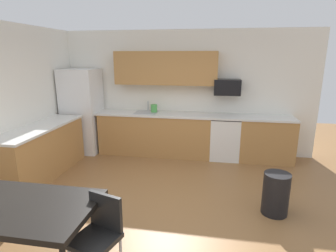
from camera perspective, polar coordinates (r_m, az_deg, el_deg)
The scene contains 17 objects.
ground_plane at distance 4.12m, azimuth -2.50°, elevation -17.16°, with size 12.00×12.00×0.00m, color olive.
wall_back at distance 6.17m, azimuth 2.65°, elevation 6.96°, with size 5.80×0.10×2.70m, color white.
cabinet_run_back at distance 6.11m, azimuth -2.72°, elevation -1.76°, with size 2.46×0.60×0.90m, color #AD7A42.
cabinet_run_back_right at distance 6.07m, azimuth 19.76°, elevation -2.74°, with size 1.09×0.60×0.90m, color #AD7A42.
cabinet_run_left at distance 5.49m, azimuth -24.86°, elevation -5.04°, with size 0.60×2.00×0.90m, color #AD7A42.
countertop_back at distance 5.90m, azimuth 2.17°, elevation 2.38°, with size 4.80×0.64×0.04m, color silver.
countertop_left at distance 5.37m, azimuth -25.39°, elevation -0.29°, with size 0.64×2.00×0.04m, color silver.
upper_cabinets_back at distance 5.95m, azimuth -0.49°, elevation 12.01°, with size 2.20×0.34×0.70m, color #AD7A42.
refrigerator at distance 6.48m, azimuth -17.42°, elevation 2.98°, with size 0.76×0.70×1.88m, color white.
oven_range at distance 5.97m, azimuth 11.75°, elevation -2.38°, with size 0.60×0.60×0.91m.
microwave at distance 5.86m, azimuth 12.27°, elevation 7.95°, with size 0.54×0.36×0.32m, color black.
sink_basin at distance 6.05m, azimuth -4.57°, elevation 2.25°, with size 0.48×0.40×0.14m, color #A5A8AD.
sink_faucet at distance 6.19m, azimuth -4.18°, elevation 4.05°, with size 0.02×0.02×0.24m, color #B2B5BA.
dining_table at distance 3.15m, azimuth -27.97°, elevation -15.34°, with size 1.40×0.90×0.74m.
chair_near_table at distance 2.93m, azimuth -14.17°, elevation -20.54°, with size 0.50×0.50×0.85m.
trash_bin at distance 4.19m, azimuth 21.59°, elevation -13.01°, with size 0.36×0.36×0.60m, color black.
kettle at distance 6.03m, azimuth -2.94°, elevation 3.60°, with size 0.14×0.14×0.20m, color #4CA54C.
Camera 1 is at (0.77, -3.42, 2.17)m, focal length 29.18 mm.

